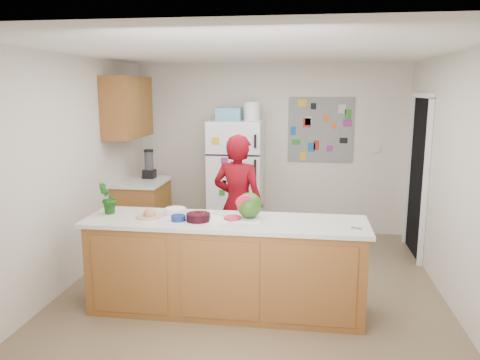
# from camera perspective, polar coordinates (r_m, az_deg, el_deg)

# --- Properties ---
(floor) EXTENTS (4.00, 4.50, 0.02)m
(floor) POSITION_cam_1_polar(r_m,az_deg,el_deg) (5.20, 1.44, -13.34)
(floor) COLOR brown
(floor) RESTS_ON ground
(wall_back) EXTENTS (4.00, 0.02, 2.50)m
(wall_back) POSITION_cam_1_polar(r_m,az_deg,el_deg) (7.05, 3.61, 3.77)
(wall_back) COLOR beige
(wall_back) RESTS_ON ground
(wall_left) EXTENTS (0.02, 4.50, 2.50)m
(wall_left) POSITION_cam_1_polar(r_m,az_deg,el_deg) (5.43, -20.08, 0.95)
(wall_left) COLOR beige
(wall_left) RESTS_ON ground
(wall_right) EXTENTS (0.02, 4.50, 2.50)m
(wall_right) POSITION_cam_1_polar(r_m,az_deg,el_deg) (5.01, 24.98, -0.20)
(wall_right) COLOR beige
(wall_right) RESTS_ON ground
(ceiling) EXTENTS (4.00, 4.50, 0.02)m
(ceiling) POSITION_cam_1_polar(r_m,az_deg,el_deg) (4.76, 1.59, 15.53)
(ceiling) COLOR white
(ceiling) RESTS_ON wall_back
(doorway) EXTENTS (0.03, 0.85, 2.04)m
(doorway) POSITION_cam_1_polar(r_m,az_deg,el_deg) (6.43, 20.93, 0.28)
(doorway) COLOR black
(doorway) RESTS_ON ground
(peninsula_base) EXTENTS (2.60, 0.62, 0.88)m
(peninsula_base) POSITION_cam_1_polar(r_m,az_deg,el_deg) (4.60, -1.79, -10.62)
(peninsula_base) COLOR brown
(peninsula_base) RESTS_ON floor
(peninsula_top) EXTENTS (2.68, 0.70, 0.04)m
(peninsula_top) POSITION_cam_1_polar(r_m,az_deg,el_deg) (4.45, -1.82, -5.11)
(peninsula_top) COLOR silver
(peninsula_top) RESTS_ON peninsula_base
(side_counter_base) EXTENTS (0.60, 0.80, 0.86)m
(side_counter_base) POSITION_cam_1_polar(r_m,az_deg,el_deg) (6.68, -11.76, -4.02)
(side_counter_base) COLOR brown
(side_counter_base) RESTS_ON floor
(side_counter_top) EXTENTS (0.64, 0.84, 0.04)m
(side_counter_top) POSITION_cam_1_polar(r_m,az_deg,el_deg) (6.58, -11.91, -0.23)
(side_counter_top) COLOR silver
(side_counter_top) RESTS_ON side_counter_base
(upper_cabinets) EXTENTS (0.35, 1.00, 0.80)m
(upper_cabinets) POSITION_cam_1_polar(r_m,az_deg,el_deg) (6.46, -13.52, 8.63)
(upper_cabinets) COLOR brown
(upper_cabinets) RESTS_ON wall_left
(refrigerator) EXTENTS (0.75, 0.70, 1.70)m
(refrigerator) POSITION_cam_1_polar(r_m,az_deg,el_deg) (6.79, -0.47, 0.10)
(refrigerator) COLOR silver
(refrigerator) RESTS_ON floor
(fridge_top_bin) EXTENTS (0.35, 0.28, 0.18)m
(fridge_top_bin) POSITION_cam_1_polar(r_m,az_deg,el_deg) (6.69, -1.34, 8.05)
(fridge_top_bin) COLOR #5999B2
(fridge_top_bin) RESTS_ON refrigerator
(photo_collage) EXTENTS (0.95, 0.01, 0.95)m
(photo_collage) POSITION_cam_1_polar(r_m,az_deg,el_deg) (6.98, 9.81, 6.04)
(photo_collage) COLOR slate
(photo_collage) RESTS_ON wall_back
(person) EXTENTS (0.67, 0.51, 1.64)m
(person) POSITION_cam_1_polar(r_m,az_deg,el_deg) (5.40, -0.23, -3.07)
(person) COLOR #63060D
(person) RESTS_ON floor
(blender_appliance) EXTENTS (0.12, 0.12, 0.38)m
(blender_appliance) POSITION_cam_1_polar(r_m,az_deg,el_deg) (6.70, -11.03, 1.84)
(blender_appliance) COLOR black
(blender_appliance) RESTS_ON side_counter_top
(cutting_board) EXTENTS (0.40, 0.32, 0.01)m
(cutting_board) POSITION_cam_1_polar(r_m,az_deg,el_deg) (4.47, 0.35, -4.69)
(cutting_board) COLOR silver
(cutting_board) RESTS_ON peninsula_top
(watermelon) EXTENTS (0.24, 0.24, 0.24)m
(watermelon) POSITION_cam_1_polar(r_m,az_deg,el_deg) (4.45, 1.15, -3.08)
(watermelon) COLOR #2B540F
(watermelon) RESTS_ON cutting_board
(watermelon_slice) EXTENTS (0.16, 0.16, 0.02)m
(watermelon_slice) POSITION_cam_1_polar(r_m,az_deg,el_deg) (4.43, -0.93, -4.61)
(watermelon_slice) COLOR #E72257
(watermelon_slice) RESTS_ON cutting_board
(cherry_bowl) EXTENTS (0.26, 0.26, 0.07)m
(cherry_bowl) POSITION_cam_1_polar(r_m,az_deg,el_deg) (4.42, -5.11, -4.53)
(cherry_bowl) COLOR black
(cherry_bowl) RESTS_ON peninsula_top
(white_bowl) EXTENTS (0.27, 0.27, 0.06)m
(white_bowl) POSITION_cam_1_polar(r_m,az_deg,el_deg) (4.68, -7.87, -3.77)
(white_bowl) COLOR white
(white_bowl) RESTS_ON peninsula_top
(cobalt_bowl) EXTENTS (0.15, 0.15, 0.05)m
(cobalt_bowl) POSITION_cam_1_polar(r_m,az_deg,el_deg) (4.45, -7.53, -4.61)
(cobalt_bowl) COLOR navy
(cobalt_bowl) RESTS_ON peninsula_top
(plate) EXTENTS (0.34, 0.34, 0.02)m
(plate) POSITION_cam_1_polar(r_m,az_deg,el_deg) (4.61, -10.94, -4.38)
(plate) COLOR beige
(plate) RESTS_ON peninsula_top
(paper_towel) EXTENTS (0.19, 0.17, 0.02)m
(paper_towel) POSITION_cam_1_polar(r_m,az_deg,el_deg) (4.45, -3.39, -4.72)
(paper_towel) COLOR silver
(paper_towel) RESTS_ON peninsula_top
(keys) EXTENTS (0.09, 0.06, 0.01)m
(keys) POSITION_cam_1_polar(r_m,az_deg,el_deg) (4.27, 13.99, -5.77)
(keys) COLOR slate
(keys) RESTS_ON peninsula_top
(potted_plant) EXTENTS (0.21, 0.22, 0.32)m
(potted_plant) POSITION_cam_1_polar(r_m,az_deg,el_deg) (4.79, -15.85, -2.15)
(potted_plant) COLOR #114112
(potted_plant) RESTS_ON peninsula_top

